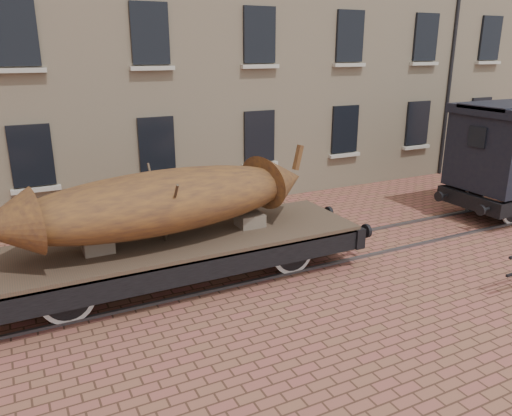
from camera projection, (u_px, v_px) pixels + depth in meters
name	position (u px, v px, depth m)	size (l,w,h in m)	color
ground	(313.00, 255.00, 12.64)	(90.00, 90.00, 0.00)	brown
rail_track	(313.00, 254.00, 12.63)	(30.00, 1.52, 0.06)	#59595E
flatcar_wagon	(180.00, 247.00, 10.88)	(9.04, 2.45, 1.37)	#473427
iron_boat	(163.00, 201.00, 10.42)	(7.30, 2.69, 1.72)	brown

